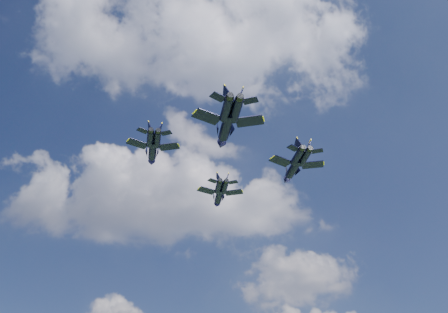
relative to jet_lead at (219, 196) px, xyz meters
The scene contains 4 objects.
jet_lead is the anchor object (origin of this frame).
jet_left 23.53m from the jet_lead, 126.02° to the right, with size 11.15×14.70×3.47m.
jet_right 21.41m from the jet_lead, 38.81° to the right, with size 12.25×16.30×3.84m.
jet_slot 29.42m from the jet_lead, 86.21° to the right, with size 13.91×18.32×4.33m.
Camera 1 is at (-3.10, -92.80, 3.58)m, focal length 40.00 mm.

